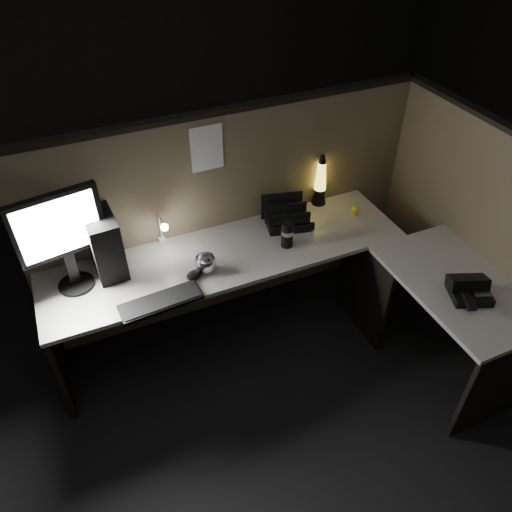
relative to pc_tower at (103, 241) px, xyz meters
name	(u,v)px	position (x,y,z in m)	size (l,w,h in m)	color
floor	(287,388)	(0.85, -0.78, -0.92)	(6.00, 6.00, 0.00)	black
room_shell	(301,168)	(0.85, -0.78, 0.70)	(6.00, 6.00, 6.00)	silver
partition_back	(230,217)	(0.85, 0.15, -0.17)	(2.66, 0.06, 1.50)	brown
partition_right	(469,237)	(2.18, -0.68, -0.17)	(0.06, 1.66, 1.50)	brown
desk	(298,291)	(1.03, -0.53, -0.34)	(2.60, 1.60, 0.73)	#AEACA4
pc_tower	(103,241)	(0.00, 0.00, 0.00)	(0.17, 0.37, 0.39)	black
monitor	(61,233)	(-0.21, -0.09, 0.18)	(0.48, 0.21, 0.62)	black
keyboard	(161,302)	(0.20, -0.44, -0.18)	(0.46, 0.15, 0.02)	black
mouse	(194,275)	(0.44, -0.31, -0.17)	(0.10, 0.07, 0.04)	black
clip_lamp	(163,231)	(0.36, 0.02, -0.05)	(0.05, 0.19, 0.24)	silver
organizer	(286,217)	(1.18, -0.04, -0.14)	(0.33, 0.31, 0.21)	black
lava_lamp	(320,184)	(1.50, 0.08, -0.04)	(0.10, 0.10, 0.38)	black
travel_mug	(287,234)	(1.08, -0.26, -0.10)	(0.08, 0.08, 0.18)	black
steel_mug	(206,264)	(0.53, -0.28, -0.14)	(0.13, 0.13, 0.10)	silver
figurine	(355,210)	(1.66, -0.15, -0.15)	(0.05, 0.05, 0.05)	gold
pinned_paper	(207,148)	(0.71, 0.11, 0.39)	(0.20, 0.00, 0.29)	white
desk_phone	(469,289)	(1.81, -1.08, -0.14)	(0.27, 0.26, 0.13)	black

